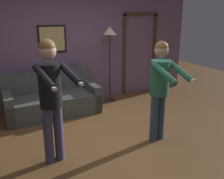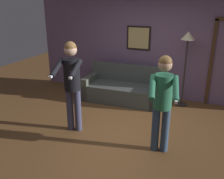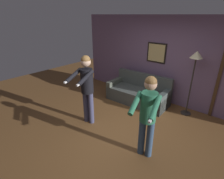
{
  "view_description": "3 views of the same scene",
  "coord_description": "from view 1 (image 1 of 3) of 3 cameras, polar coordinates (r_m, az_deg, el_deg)",
  "views": [
    {
      "loc": [
        -1.47,
        -3.44,
        2.06
      ],
      "look_at": [
        -0.06,
        -0.35,
        1.02
      ],
      "focal_mm": 40.0,
      "sensor_mm": 36.0,
      "label": 1
    },
    {
      "loc": [
        1.47,
        -3.99,
        2.47
      ],
      "look_at": [
        -0.04,
        -0.34,
        1.01
      ],
      "focal_mm": 40.0,
      "sensor_mm": 36.0,
      "label": 2
    },
    {
      "loc": [
        2.09,
        -2.78,
        2.6
      ],
      "look_at": [
        -0.09,
        -0.24,
        1.16
      ],
      "focal_mm": 28.0,
      "sensor_mm": 36.0,
      "label": 3
    }
  ],
  "objects": [
    {
      "name": "torchiere_lamp",
      "position": [
        5.83,
        -0.52,
        11.18
      ],
      "size": [
        0.32,
        0.32,
        1.77
      ],
      "color": "#332D28",
      "rests_on": "ground_plane"
    },
    {
      "name": "back_wall_assembly",
      "position": [
        5.91,
        -9.81,
        9.44
      ],
      "size": [
        6.4,
        0.1,
        2.6
      ],
      "color": "slate",
      "rests_on": "ground_plane"
    },
    {
      "name": "ground_plane",
      "position": [
        4.27,
        -1.26,
        -11.78
      ],
      "size": [
        12.0,
        12.0,
        0.0
      ],
      "primitive_type": "plane",
      "color": "brown"
    },
    {
      "name": "couch",
      "position": [
        5.43,
        -13.49,
        -2.59
      ],
      "size": [
        1.93,
        0.92,
        0.87
      ],
      "color": "#4C524E",
      "rests_on": "ground_plane"
    },
    {
      "name": "person_standing_left",
      "position": [
        3.41,
        -13.81,
        -0.28
      ],
      "size": [
        0.53,
        0.76,
        1.75
      ],
      "color": "#424465",
      "rests_on": "ground_plane"
    },
    {
      "name": "person_standing_right",
      "position": [
        4.03,
        10.99,
        1.46
      ],
      "size": [
        0.52,
        0.65,
        1.66
      ],
      "color": "#344C6B",
      "rests_on": "ground_plane"
    }
  ]
}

